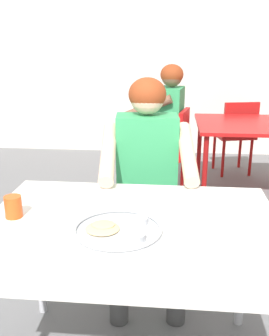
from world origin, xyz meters
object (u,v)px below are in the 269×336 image
object	(u,v)px
thali_tray	(119,229)
diner_foreground	(147,172)
chair_foreground	(146,195)
chair_red_left	(172,148)
table_background_red	(247,131)
drinking_cup	(13,206)
table_foreground	(131,241)
chair_red_far	(236,132)
patron_background	(161,119)

from	to	relation	value
thali_tray	diner_foreground	distance (m)	0.74
chair_foreground	chair_red_left	distance (m)	1.25
thali_tray	table_background_red	distance (m)	2.44
thali_tray	drinking_cup	world-z (taller)	drinking_cup
chair_red_left	drinking_cup	bearing A→B (deg)	-106.69
table_foreground	thali_tray	xyz separation A→B (m)	(-0.04, -0.07, 0.08)
diner_foreground	drinking_cup	bearing A→B (deg)	-127.61
drinking_cup	chair_red_left	xyz separation A→B (m)	(0.63, 2.11, -0.31)
chair_foreground	table_foreground	bearing A→B (deg)	-90.34
thali_tray	drinking_cup	xyz separation A→B (m)	(-0.44, 0.09, 0.04)
thali_tray	chair_foreground	distance (m)	0.99
table_foreground	chair_foreground	bearing A→B (deg)	89.66
chair_foreground	chair_red_far	distance (m)	2.15
drinking_cup	chair_red_far	size ratio (longest dim) A/B	0.11
thali_tray	patron_background	world-z (taller)	patron_background
table_background_red	diner_foreground	bearing A→B (deg)	-118.09
drinking_cup	chair_foreground	distance (m)	1.03
table_foreground	drinking_cup	distance (m)	0.49
table_background_red	patron_background	xyz separation A→B (m)	(-0.79, 0.01, 0.09)
chair_foreground	patron_background	size ratio (longest dim) A/B	0.72
drinking_cup	table_background_red	bearing A→B (deg)	58.87
table_background_red	drinking_cup	bearing A→B (deg)	-121.13
chair_foreground	diner_foreground	world-z (taller)	diner_foreground
chair_red_left	chair_red_far	distance (m)	1.01
chair_red_left	patron_background	size ratio (longest dim) A/B	0.68
thali_tray	drinking_cup	size ratio (longest dim) A/B	3.74
thali_tray	chair_foreground	bearing A→B (deg)	87.41
chair_foreground	chair_red_far	world-z (taller)	chair_foreground
thali_tray	patron_background	bearing A→B (deg)	87.78
table_background_red	chair_red_left	world-z (taller)	chair_red_left
table_foreground	chair_red_far	xyz separation A→B (m)	(0.85, 2.87, -0.19)
thali_tray	table_background_red	bearing A→B (deg)	68.86
drinking_cup	diner_foreground	xyz separation A→B (m)	(0.50, 0.65, -0.05)
drinking_cup	table_background_red	distance (m)	2.55
table_foreground	table_background_red	size ratio (longest dim) A/B	1.28
chair_foreground	chair_red_far	xyz separation A→B (m)	(0.84, 1.98, -0.02)
diner_foreground	chair_red_left	xyz separation A→B (m)	(0.13, 1.46, -0.25)
drinking_cup	thali_tray	bearing A→B (deg)	-11.57
table_foreground	drinking_cup	size ratio (longest dim) A/B	13.16
drinking_cup	chair_foreground	xyz separation A→B (m)	(0.48, 0.87, -0.28)
diner_foreground	chair_red_far	bearing A→B (deg)	69.35
table_foreground	chair_foreground	xyz separation A→B (m)	(0.01, 0.89, -0.17)
drinking_cup	chair_foreground	world-z (taller)	chair_foreground
table_foreground	chair_red_far	size ratio (longest dim) A/B	1.44
table_foreground	chair_red_far	world-z (taller)	chair_red_far
table_background_red	chair_red_left	xyz separation A→B (m)	(-0.68, -0.07, -0.15)
drinking_cup	chair_foreground	bearing A→B (deg)	61.00
table_background_red	chair_red_left	bearing A→B (deg)	-174.09
chair_red_left	thali_tray	bearing A→B (deg)	-95.04
drinking_cup	chair_red_left	bearing A→B (deg)	73.31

